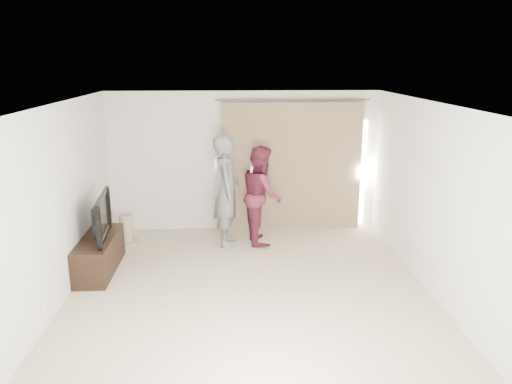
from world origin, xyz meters
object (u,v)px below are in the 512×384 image
tv (96,217)px  person_woman (261,195)px  tv_console (99,254)px  person_man (227,191)px

tv → person_woman: person_woman is taller
tv_console → person_woman: size_ratio=0.82×
tv → person_man: size_ratio=0.59×
tv_console → tv: size_ratio=1.23×
tv → person_woman: (2.56, 1.17, -0.01)m
tv_console → person_man: bearing=28.7°
tv_console → person_man: person_man is taller
tv → person_man: 2.23m
person_man → person_woman: (0.60, 0.10, -0.10)m
tv_console → tv: tv is taller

